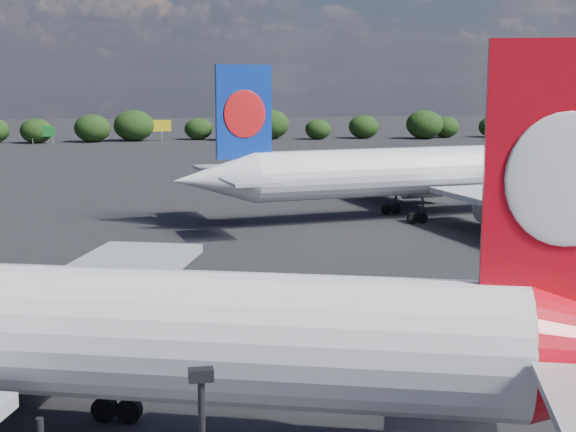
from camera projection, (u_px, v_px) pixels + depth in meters
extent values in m
plane|color=black|center=(82.00, 219.00, 94.04)|extent=(500.00, 500.00, 0.00)
cylinder|color=silver|center=(23.00, 329.00, 34.70)|extent=(41.98, 18.76, 5.58)
cube|color=red|center=(567.00, 173.00, 30.28)|extent=(6.00, 2.48, 10.04)
ellipsoid|color=white|center=(568.00, 180.00, 29.99)|extent=(4.51, 1.70, 5.13)
ellipsoid|color=white|center=(565.00, 178.00, 30.64)|extent=(4.51, 1.70, 5.13)
cube|color=#AAACB2|center=(558.00, 302.00, 37.24)|extent=(6.89, 7.94, 0.33)
cube|color=#AAACB2|center=(100.00, 283.00, 49.47)|extent=(13.97, 23.46, 0.61)
cylinder|color=red|center=(26.00, 332.00, 44.59)|extent=(6.25, 4.63, 3.01)
cube|color=#AAACB2|center=(25.00, 319.00, 44.46)|extent=(2.43, 1.10, 1.34)
cylinder|color=black|center=(104.00, 388.00, 38.30)|extent=(0.40, 0.40, 2.79)
cylinder|color=black|center=(105.00, 409.00, 38.48)|extent=(1.32, 0.87, 1.23)
cylinder|color=black|center=(129.00, 410.00, 38.30)|extent=(1.32, 0.87, 1.23)
cylinder|color=silver|center=(426.00, 171.00, 94.62)|extent=(42.87, 12.20, 5.59)
sphere|color=silver|center=(575.00, 164.00, 101.49)|extent=(6.40, 6.40, 5.59)
cone|color=silver|center=(214.00, 179.00, 86.30)|extent=(9.72, 6.93, 5.59)
cube|color=navy|center=(244.00, 112.00, 86.17)|extent=(6.17, 1.52, 10.07)
ellipsoid|color=red|center=(245.00, 114.00, 85.89)|extent=(4.68, 0.96, 5.15)
ellipsoid|color=red|center=(243.00, 114.00, 86.52)|extent=(4.68, 0.96, 5.15)
cube|color=#AAACB2|center=(251.00, 181.00, 81.21)|extent=(6.03, 7.42, 0.34)
cube|color=#AAACB2|center=(220.00, 169.00, 92.67)|extent=(6.03, 7.42, 0.34)
cube|color=#AAACB2|center=(515.00, 202.00, 82.09)|extent=(10.69, 23.24, 0.62)
cube|color=#AAACB2|center=(389.00, 172.00, 109.19)|extent=(10.69, 23.24, 0.62)
cylinder|color=#AAACB2|center=(501.00, 207.00, 88.27)|extent=(6.00, 3.86, 3.02)
cube|color=#AAACB2|center=(502.00, 200.00, 88.14)|extent=(2.48, 0.72, 1.34)
cylinder|color=#AAACB2|center=(423.00, 187.00, 104.94)|extent=(6.00, 3.86, 3.02)
cube|color=#AAACB2|center=(423.00, 181.00, 104.81)|extent=(2.48, 0.72, 1.34)
cylinder|color=black|center=(422.00, 208.00, 91.43)|extent=(0.36, 0.36, 2.80)
cylinder|color=black|center=(422.00, 218.00, 91.60)|extent=(1.29, 0.69, 1.23)
cylinder|color=black|center=(413.00, 218.00, 91.21)|extent=(1.29, 0.69, 1.23)
cylinder|color=black|center=(396.00, 200.00, 97.68)|extent=(0.36, 0.36, 2.80)
cylinder|color=black|center=(396.00, 209.00, 97.86)|extent=(1.29, 0.69, 1.23)
cylinder|color=black|center=(386.00, 209.00, 97.46)|extent=(1.29, 0.69, 1.23)
cylinder|color=black|center=(544.00, 197.00, 100.71)|extent=(0.31, 0.31, 2.80)
cylinder|color=black|center=(544.00, 206.00, 100.90)|extent=(1.06, 0.54, 1.01)
cube|color=black|center=(201.00, 375.00, 17.50)|extent=(0.55, 0.30, 0.28)
cube|color=#136221|center=(42.00, 131.00, 202.94)|extent=(6.00, 0.30, 2.60)
cylinder|color=gray|center=(33.00, 140.00, 202.88)|extent=(0.20, 0.20, 2.00)
cylinder|color=gray|center=(53.00, 140.00, 203.75)|extent=(0.20, 0.20, 2.00)
cube|color=gold|center=(162.00, 126.00, 213.82)|extent=(5.00, 0.30, 3.00)
cylinder|color=gray|center=(162.00, 136.00, 214.29)|extent=(0.30, 0.30, 2.50)
ellipsoid|color=black|center=(36.00, 131.00, 205.31)|extent=(8.25, 6.98, 6.35)
ellipsoid|color=black|center=(92.00, 128.00, 208.83)|extent=(9.43, 7.98, 7.26)
ellipsoid|color=black|center=(134.00, 126.00, 212.61)|extent=(10.69, 9.04, 8.22)
ellipsoid|color=black|center=(198.00, 129.00, 217.65)|extent=(7.65, 6.47, 5.88)
ellipsoid|color=black|center=(237.00, 126.00, 214.45)|extent=(10.18, 8.61, 7.83)
ellipsoid|color=black|center=(270.00, 124.00, 219.96)|extent=(10.53, 8.91, 8.10)
ellipsoid|color=black|center=(318.00, 129.00, 218.58)|extent=(7.19, 6.09, 5.53)
ellipsoid|color=black|center=(364.00, 127.00, 222.02)|extent=(8.45, 7.15, 6.50)
ellipsoid|color=black|center=(425.00, 124.00, 220.52)|extent=(10.32, 8.73, 7.94)
ellipsoid|color=black|center=(445.00, 127.00, 225.42)|extent=(7.77, 6.57, 5.97)
ellipsoid|color=black|center=(492.00, 127.00, 226.67)|extent=(7.70, 6.51, 5.92)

